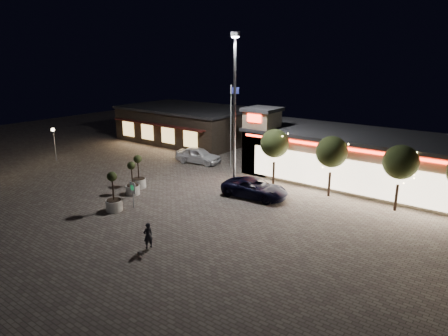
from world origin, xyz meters
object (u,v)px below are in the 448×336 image
Objects in this scene: white_sedan at (198,155)px; pedestrian at (148,236)px; pickup_truck at (255,188)px; planter_mid at (114,199)px; valet_sign at (133,190)px; planter_left at (139,178)px.

white_sedan is 3.10× the size of pedestrian.
pickup_truck is at bearing -165.51° from pedestrian.
white_sedan is at bearing 105.05° from planter_mid.
planter_mid is at bearing -118.43° from valet_sign.
valet_sign is at bearing -107.48° from pedestrian.
white_sedan reaches higher than pedestrian.
pedestrian is 0.79× the size of valet_sign.
pickup_truck is at bearing 51.07° from valet_sign.
pedestrian is at bearing 172.74° from pickup_truck.
white_sedan is 8.95m from planter_left.
pedestrian is at bearing -21.53° from planter_mid.
pickup_truck is 1.85× the size of planter_left.
pickup_truck is 11.24m from white_sedan.
planter_left is (-8.69, 6.96, 0.09)m from pedestrian.
white_sedan is 1.71× the size of planter_left.
pickup_truck is 10.60m from planter_mid.
planter_mid reaches higher than pickup_truck.
white_sedan is 18.62m from pedestrian.
white_sedan is at bearing 97.09° from planter_left.
planter_mid is at bearing 136.57° from pickup_truck.
valet_sign is (4.25, -12.19, 0.55)m from white_sedan.
planter_left is at bearing 118.93° from planter_mid.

